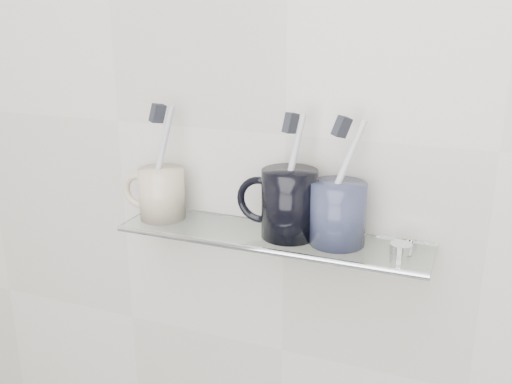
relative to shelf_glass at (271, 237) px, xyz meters
The scene contains 18 objects.
wall_back 0.17m from the shelf_glass, 90.00° to the left, with size 2.50×2.50×0.00m, color beige.
shelf_glass is the anchor object (origin of this frame).
shelf_rail 0.06m from the shelf_glass, 90.00° to the right, with size 0.01×0.01×0.50m, color silver.
bracket_left 0.22m from the shelf_glass, 167.38° to the left, with size 0.02×0.02×0.03m, color silver.
bracket_right 0.22m from the shelf_glass, 12.62° to the left, with size 0.02×0.02×0.03m, color silver.
mug_left 0.21m from the shelf_glass, behind, with size 0.08×0.08×0.09m, color beige.
mug_left_handle 0.25m from the shelf_glass, behind, with size 0.06×0.06×0.01m, color beige.
toothbrush_left 0.23m from the shelf_glass, behind, with size 0.01×0.01×0.19m, color #AAAAC1.
bristles_left 0.27m from the shelf_glass, behind, with size 0.01×0.02×0.03m, color #20222A.
mug_center 0.06m from the shelf_glass, 10.29° to the left, with size 0.09×0.09×0.11m, color black.
mug_center_handle 0.06m from the shelf_glass, 167.34° to the left, with size 0.08×0.08×0.01m, color black.
toothbrush_center 0.11m from the shelf_glass, 10.29° to the left, with size 0.01×0.01×0.19m, color silver.
bristles_center 0.19m from the shelf_glass, 10.29° to the left, with size 0.01×0.02×0.03m, color #20222A.
mug_right 0.12m from the shelf_glass, ahead, with size 0.09×0.09×0.10m, color #21263F.
mug_right_handle 0.08m from the shelf_glass, ahead, with size 0.07×0.07×0.01m, color #21263F.
toothbrush_right 0.15m from the shelf_glass, ahead, with size 0.01×0.01×0.19m, color silver.
bristles_right 0.21m from the shelf_glass, ahead, with size 0.01×0.02×0.03m, color #20222A.
chrome_cap 0.20m from the shelf_glass, ahead, with size 0.03×0.03×0.01m, color silver.
Camera 1 is at (0.29, 0.24, 1.44)m, focal length 40.00 mm.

